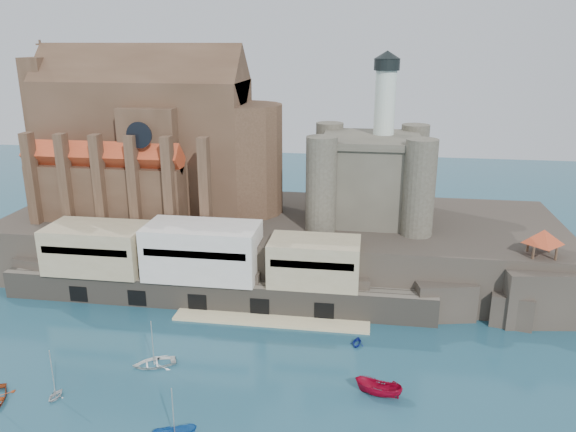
{
  "coord_description": "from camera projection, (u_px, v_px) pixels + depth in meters",
  "views": [
    {
      "loc": [
        16.05,
        -57.52,
        41.05
      ],
      "look_at": [
        2.55,
        32.0,
        12.51
      ],
      "focal_mm": 35.0,
      "sensor_mm": 36.0,
      "label": 1
    }
  ],
  "objects": [
    {
      "name": "boat_4",
      "position": [
        56.0,
        398.0,
        67.31
      ],
      "size": [
        2.41,
        1.6,
        2.66
      ],
      "primitive_type": "imported",
      "rotation": [
        0.0,
        0.0,
        3.05
      ],
      "color": "silver",
      "rests_on": "ground"
    },
    {
      "name": "quay",
      "position": [
        202.0,
        267.0,
        90.26
      ],
      "size": [
        70.0,
        12.0,
        13.05
      ],
      "color": "#625A4E",
      "rests_on": "ground"
    },
    {
      "name": "ground",
      "position": [
        229.0,
        389.0,
        68.87
      ],
      "size": [
        300.0,
        300.0,
        0.0
      ],
      "primitive_type": "plane",
      "color": "#194153",
      "rests_on": "ground"
    },
    {
      "name": "boat_7",
      "position": [
        357.0,
        344.0,
        79.06
      ],
      "size": [
        2.63,
        1.87,
        2.79
      ],
      "primitive_type": "imported",
      "rotation": [
        0.0,
        0.0,
        6.11
      ],
      "color": "navy",
      "rests_on": "ground"
    },
    {
      "name": "pavilion",
      "position": [
        543.0,
        238.0,
        83.59
      ],
      "size": [
        6.4,
        6.4,
        5.4
      ],
      "color": "#452F20",
      "rests_on": "rock_outcrop"
    },
    {
      "name": "church",
      "position": [
        155.0,
        145.0,
        105.12
      ],
      "size": [
        47.0,
        25.93,
        30.51
      ],
      "color": "#452F20",
      "rests_on": "promontory"
    },
    {
      "name": "rock_outcrop",
      "position": [
        536.0,
        292.0,
        86.06
      ],
      "size": [
        14.5,
        10.5,
        8.7
      ],
      "color": "#2A241F",
      "rests_on": "ground"
    },
    {
      "name": "boat_5",
      "position": [
        378.0,
        395.0,
        67.81
      ],
      "size": [
        2.59,
        2.54,
        5.77
      ],
      "primitive_type": "imported",
      "rotation": [
        0.0,
        0.0,
        4.53
      ],
      "color": "maroon",
      "rests_on": "ground"
    },
    {
      "name": "boat_6",
      "position": [
        154.0,
        365.0,
        74.11
      ],
      "size": [
        2.79,
        4.17,
        5.67
      ],
      "primitive_type": "imported",
      "rotation": [
        0.0,
        0.0,
        5.15
      ],
      "color": "white",
      "rests_on": "ground"
    },
    {
      "name": "promontory",
      "position": [
        279.0,
        242.0,
        104.55
      ],
      "size": [
        100.0,
        36.0,
        10.0
      ],
      "color": "#2A241F",
      "rests_on": "ground"
    },
    {
      "name": "castle_keep",
      "position": [
        371.0,
        173.0,
        99.82
      ],
      "size": [
        21.2,
        21.2,
        29.3
      ],
      "color": "#4A463A",
      "rests_on": "promontory"
    }
  ]
}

